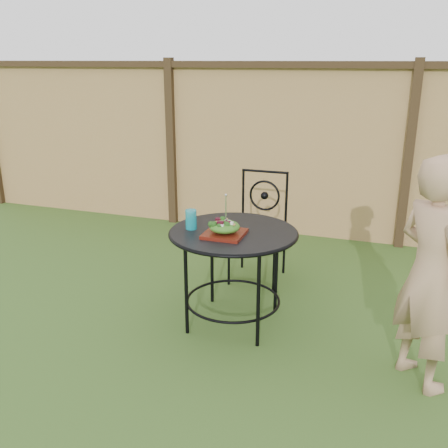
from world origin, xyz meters
name	(u,v)px	position (x,y,z in m)	size (l,w,h in m)	color
ground	(214,322)	(0.00, 0.00, 0.00)	(60.00, 60.00, 0.00)	#2A4B18
fence	(282,149)	(0.00, 2.19, 0.95)	(8.00, 0.12, 1.90)	tan
patio_table	(233,249)	(0.13, 0.06, 0.59)	(0.92, 0.92, 0.72)	black
patio_chair	(260,224)	(0.10, 0.93, 0.50)	(0.46, 0.46, 0.95)	black
diner	(431,274)	(1.43, -0.24, 0.70)	(0.51, 0.34, 1.40)	tan
salad_plate	(225,234)	(0.10, -0.06, 0.74)	(0.27, 0.27, 0.02)	#4D180B
salad	(225,227)	(0.10, -0.06, 0.79)	(0.21, 0.21, 0.08)	#235614
fork	(226,209)	(0.11, -0.06, 0.92)	(0.01, 0.01, 0.18)	silver
drinking_glass	(191,219)	(-0.17, 0.00, 0.79)	(0.08, 0.08, 0.14)	#0E93A3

